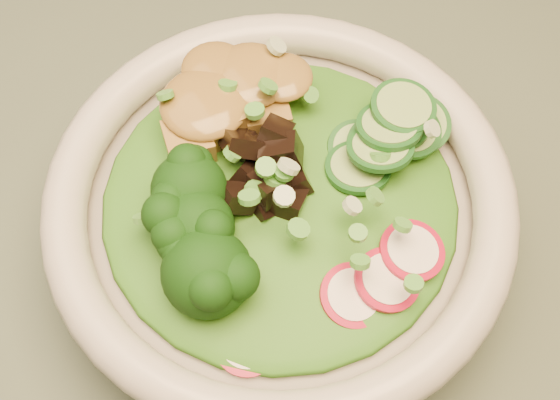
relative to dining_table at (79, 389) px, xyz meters
name	(u,v)px	position (x,y,z in m)	size (l,w,h in m)	color
dining_table	(79,389)	(0.00, 0.00, 0.00)	(1.20, 0.80, 0.75)	black
salad_bowl	(280,216)	(0.15, -0.02, 0.15)	(0.26, 0.26, 0.07)	beige
lettuce_bed	(280,199)	(0.15, -0.02, 0.17)	(0.19, 0.19, 0.02)	#296415
broccoli_florets	(180,241)	(0.09, -0.02, 0.19)	(0.08, 0.07, 0.04)	black
radish_slices	(349,288)	(0.16, -0.08, 0.18)	(0.10, 0.04, 0.02)	#A90D2B
cucumber_slices	(379,141)	(0.21, -0.01, 0.18)	(0.07, 0.07, 0.03)	#9EC46C
mushroom_heap	(269,171)	(0.15, 0.00, 0.18)	(0.07, 0.07, 0.04)	black
tofu_cubes	(228,107)	(0.15, 0.04, 0.18)	(0.09, 0.06, 0.03)	olive
peanut_sauce	(227,94)	(0.15, 0.04, 0.19)	(0.07, 0.05, 0.02)	brown
scallion_garnish	(280,178)	(0.15, -0.02, 0.19)	(0.18, 0.18, 0.02)	#4F9C37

